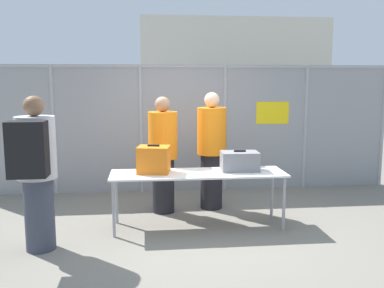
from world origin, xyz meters
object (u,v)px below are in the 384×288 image
inspection_table (198,176)px  security_worker_far (212,149)px  suitcase_grey (240,161)px  traveler_hooded (36,168)px  utility_trailer (204,153)px  suitcase_orange (154,160)px  security_worker_near (163,153)px

inspection_table → security_worker_far: size_ratio=1.30×
suitcase_grey → traveler_hooded: 2.62m
inspection_table → utility_trailer: (0.58, 3.63, -0.32)m
inspection_table → suitcase_orange: suitcase_orange is taller
suitcase_grey → traveler_hooded: traveler_hooded is taller
suitcase_orange → security_worker_near: (0.15, 0.66, -0.03)m
inspection_table → utility_trailer: 3.69m
security_worker_near → traveler_hooded: bearing=61.6°
security_worker_far → suitcase_grey: bearing=119.9°
security_worker_far → utility_trailer: (0.27, 2.78, -0.55)m
traveler_hooded → utility_trailer: (2.52, 4.27, -0.62)m
traveler_hooded → suitcase_orange: bearing=21.9°
inspection_table → suitcase_orange: 0.63m
suitcase_grey → traveler_hooded: size_ratio=0.29×
suitcase_grey → security_worker_near: size_ratio=0.30×
security_worker_near → utility_trailer: security_worker_near is taller
suitcase_orange → security_worker_near: 0.68m
suitcase_orange → utility_trailer: size_ratio=0.10×
security_worker_far → utility_trailer: size_ratio=0.40×
suitcase_orange → utility_trailer: suitcase_orange is taller
security_worker_far → utility_trailer: 2.85m
inspection_table → traveler_hooded: (-1.94, -0.64, 0.29)m
traveler_hooded → utility_trailer: size_ratio=0.40×
security_worker_near → utility_trailer: bearing=-89.8°
traveler_hooded → utility_trailer: 4.99m
utility_trailer → suitcase_grey: bearing=-90.0°
traveler_hooded → security_worker_far: bearing=28.1°
traveler_hooded → security_worker_far: 2.70m
traveler_hooded → security_worker_near: traveler_hooded is taller
traveler_hooded → security_worker_far: (2.25, 1.49, -0.07)m
inspection_table → suitcase_orange: (-0.59, 0.06, 0.23)m
suitcase_grey → suitcase_orange: bearing=-179.4°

